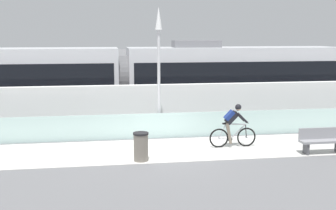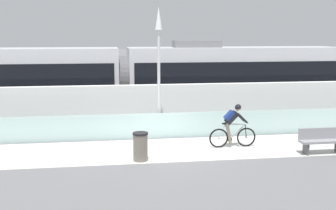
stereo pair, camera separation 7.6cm
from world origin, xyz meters
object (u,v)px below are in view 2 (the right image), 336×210
at_px(tram, 123,79).
at_px(trash_bin, 140,147).
at_px(lamp_post_antenna, 159,55).
at_px(bench, 322,140).
at_px(cyclist_on_bike, 233,126).

xyz_separation_m(tram, trash_bin, (0.16, -8.10, -1.41)).
bearing_deg(tram, lamp_post_antenna, -75.48).
bearing_deg(tram, bench, -51.35).
bearing_deg(tram, cyclist_on_bike, -61.84).
relative_size(lamp_post_antenna, trash_bin, 5.42).
bearing_deg(tram, trash_bin, -88.87).
bearing_deg(cyclist_on_bike, lamp_post_antenna, 138.71).
xyz_separation_m(lamp_post_antenna, bench, (5.29, -3.44, -2.81)).
xyz_separation_m(tram, cyclist_on_bike, (3.67, -6.85, -1.09)).
height_order(cyclist_on_bike, trash_bin, cyclist_on_bike).
bearing_deg(bench, lamp_post_antenna, 146.99).
bearing_deg(lamp_post_antenna, tram, 104.52).
relative_size(cyclist_on_bike, bench, 1.11).
height_order(tram, lamp_post_antenna, lamp_post_antenna).
height_order(cyclist_on_bike, bench, cyclist_on_bike).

